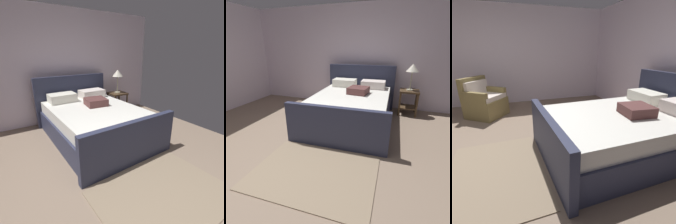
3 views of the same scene
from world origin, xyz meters
TOP-DOWN VIEW (x-y plane):
  - ground_plane at (0.00, 0.00)m, footprint 5.51×6.63m
  - wall_back at (0.00, 3.37)m, footprint 5.63×0.12m
  - bed at (0.46, 2.06)m, footprint 1.80×2.38m
  - nightstand_right at (1.64, 2.96)m, footprint 0.44×0.44m
  - table_lamp_right at (1.64, 2.96)m, footprint 0.28×0.28m
  - area_rug at (0.46, 0.21)m, footprint 1.68×1.22m

SIDE VIEW (x-z plane):
  - ground_plane at x=0.00m, z-range -0.02..0.00m
  - area_rug at x=0.46m, z-range 0.00..0.01m
  - bed at x=0.46m, z-range -0.22..0.91m
  - nightstand_right at x=1.64m, z-range 0.10..0.70m
  - table_lamp_right at x=1.64m, z-range 0.79..1.40m
  - wall_back at x=0.00m, z-range 0.00..2.60m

